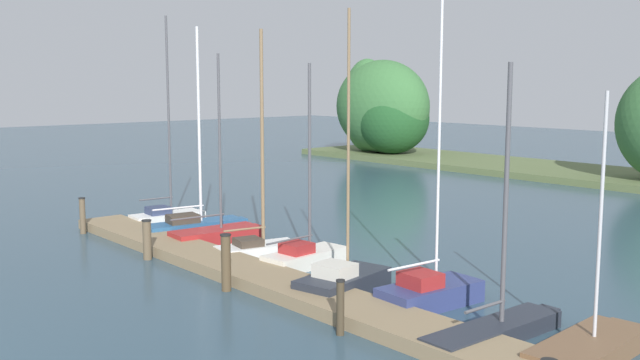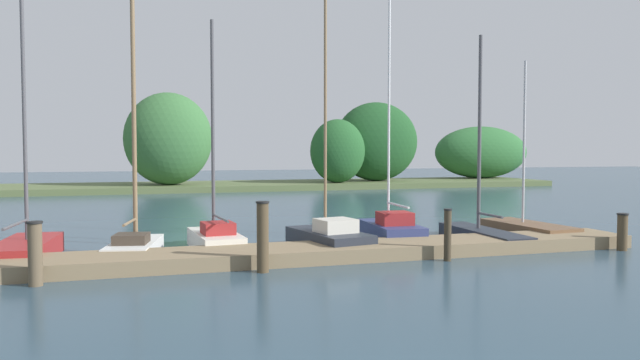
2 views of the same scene
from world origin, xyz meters
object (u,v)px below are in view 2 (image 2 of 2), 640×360
Objects in this scene: sailboat_3 at (135,238)px; sailboat_7 at (480,231)px; sailboat_8 at (525,228)px; sailboat_2 at (26,247)px; mooring_piling_1 at (35,253)px; sailboat_5 at (328,236)px; mooring_piling_3 at (448,235)px; sailboat_4 at (215,236)px; mooring_piling_2 at (263,237)px; sailboat_6 at (390,228)px; mooring_piling_4 at (622,232)px.

sailboat_3 is 10.06m from sailboat_7.
sailboat_2 is at bearing 85.65° from sailboat_8.
mooring_piling_1 is (-11.97, -2.59, 0.35)m from sailboat_7.
sailboat_5 is 3.37m from mooring_piling_3.
sailboat_3 is 1.18× the size of sailboat_4.
sailboat_2 reaches higher than mooring_piling_2.
sailboat_2 is 0.84× the size of sailboat_6.
mooring_piling_2 is at bearing -127.65° from sailboat_3.
sailboat_4 reaches higher than sailboat_7.
mooring_piling_1 is at bearing -179.95° from mooring_piling_4.
sailboat_8 reaches higher than mooring_piling_3.
sailboat_6 is at bearing 83.09° from sailboat_8.
sailboat_8 is at bearing -96.53° from sailboat_4.
sailboat_2 is 4.20× the size of mooring_piling_2.
sailboat_5 is at bearing -91.29° from sailboat_2.
mooring_piling_2 is at bearing -173.92° from sailboat_4.
mooring_piling_1 is 1.01× the size of mooring_piling_3.
sailboat_3 reaches higher than mooring_piling_2.
sailboat_2 is 10.62m from mooring_piling_3.
mooring_piling_2 is at bearing -179.58° from mooring_piling_3.
sailboat_2 reaches higher than sailboat_4.
sailboat_4 is at bearing 162.28° from mooring_piling_4.
sailboat_2 reaches higher than mooring_piling_1.
mooring_piling_1 is 1.28× the size of mooring_piling_4.
sailboat_3 reaches higher than mooring_piling_3.
mooring_piling_3 is 1.27× the size of mooring_piling_4.
sailboat_2 reaches higher than sailboat_7.
mooring_piling_1 is (-13.95, -3.14, 0.41)m from sailboat_8.
mooring_piling_2 is (-9.22, -3.15, 0.55)m from sailboat_8.
mooring_piling_4 is at bearing -117.86° from sailboat_5.
sailboat_8 is at bearing -85.34° from sailboat_2.
sailboat_4 is 0.82× the size of sailboat_5.
mooring_piling_2 is at bearing 124.86° from sailboat_5.
mooring_piling_1 is (-1.93, -3.17, 0.20)m from sailboat_3.
sailboat_4 is at bearing -82.17° from sailboat_2.
mooring_piling_2 is at bearing -115.87° from sailboat_2.
sailboat_2 is at bearing 149.14° from mooring_piling_2.
sailboat_6 is 6.13× the size of mooring_piling_1.
sailboat_6 is at bearing -77.39° from sailboat_3.
sailboat_2 is 6.59× the size of mooring_piling_4.
sailboat_5 is 7.50× the size of mooring_piling_4.
mooring_piling_1 is at bearing 125.72° from sailboat_4.
sailboat_2 reaches higher than mooring_piling_4.
mooring_piling_1 is at bearing 98.66° from sailboat_8.
sailboat_7 is 4.70× the size of mooring_piling_1.
sailboat_7 is (7.91, -0.87, -0.06)m from sailboat_4.
sailboat_3 is at bearing 131.32° from mooring_piling_2.
sailboat_8 is at bearing -73.19° from sailboat_7.
mooring_piling_3 is (9.44, 0.02, -0.01)m from mooring_piling_1.
sailboat_6 is at bearing 148.66° from mooring_piling_4.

